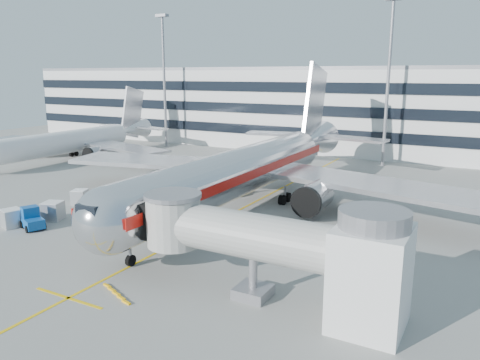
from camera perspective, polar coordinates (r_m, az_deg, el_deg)
The scene contains 15 objects.
ground at distance 43.03m, azimuth -6.03°, elevation -6.69°, with size 180.00×180.00×0.00m, color gray.
lead_in_line at distance 51.14m, azimuth 0.37°, elevation -3.43°, with size 0.25×70.00×0.01m, color #E6B50C.
stop_bar at distance 33.44m, azimuth -20.19°, elevation -13.35°, with size 6.00×0.25×0.01m, color #E6B50C.
main_jet at distance 51.61m, azimuth 1.29°, elevation 1.55°, with size 50.95×48.70×16.06m.
jet_bridge at distance 29.46m, azimuth 4.58°, elevation -7.97°, with size 17.80×4.50×7.00m.
terminal at distance 94.30m, azimuth 14.55°, elevation 8.45°, with size 150.00×24.25×15.60m.
light_mast_west at distance 95.18m, azimuth -9.26°, elevation 12.99°, with size 2.40×1.20×25.45m.
light_mast_centre at distance 76.74m, azimuth 17.70°, elevation 12.65°, with size 2.40×1.20×25.45m.
second_jet at distance 85.10m, azimuth -19.51°, elevation 4.56°, with size 38.21×36.52×12.04m.
belt_loader at distance 47.64m, azimuth -9.63°, elevation -4.05°, with size 4.80×2.25×2.25m.
baggage_tug at distance 48.51m, azimuth -24.03°, elevation -4.39°, with size 3.11×2.55×2.04m.
cargo_container_left at distance 50.47m, azimuth -21.83°, elevation -3.51°, with size 2.23×2.23×1.85m.
cargo_container_right at distance 55.46m, azimuth -18.94°, elevation -1.97°, with size 2.02×2.02×1.65m.
cargo_container_front at distance 49.77m, azimuth -26.09°, elevation -4.19°, with size 2.04×2.04×1.75m.
ramp_worker at distance 45.85m, azimuth -14.24°, elevation -4.47°, with size 0.73×0.48×2.00m, color #92FF1A.
Camera 1 is at (23.37, -33.18, 14.30)m, focal length 35.00 mm.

